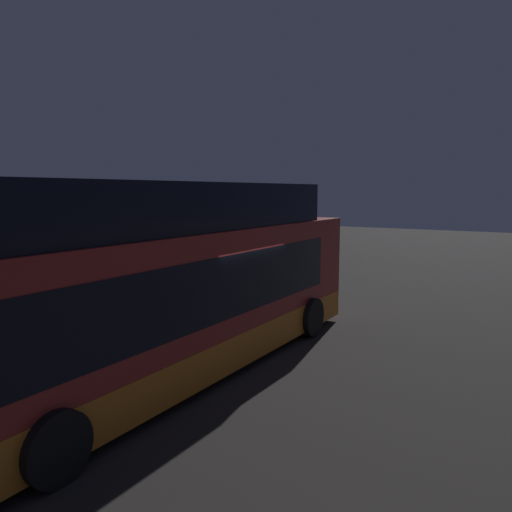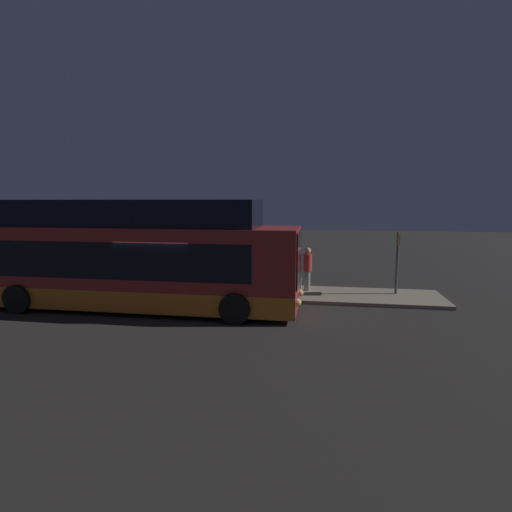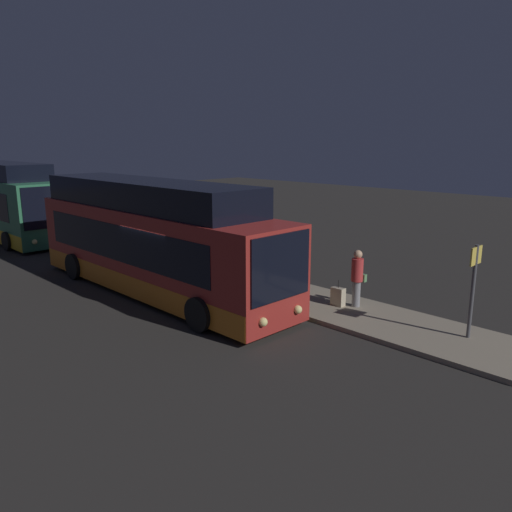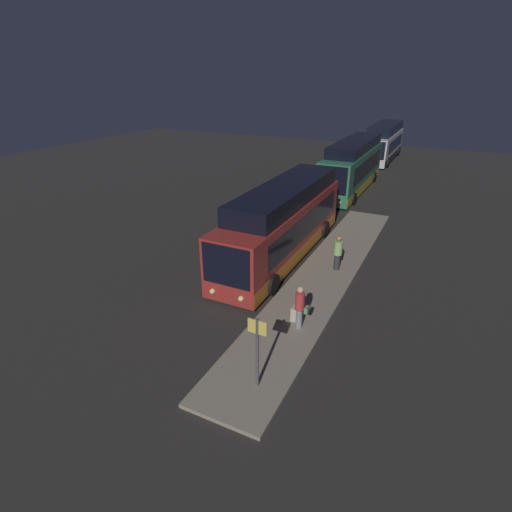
{
  "view_description": "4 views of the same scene",
  "coord_description": "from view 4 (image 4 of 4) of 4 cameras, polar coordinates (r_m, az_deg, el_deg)",
  "views": [
    {
      "loc": [
        -8.53,
        -6.32,
        3.67
      ],
      "look_at": [
        3.07,
        0.71,
        1.89
      ],
      "focal_mm": 35.0,
      "sensor_mm": 36.0,
      "label": 1
    },
    {
      "loc": [
        5.32,
        -12.84,
        3.78
      ],
      "look_at": [
        3.07,
        0.71,
        1.89
      ],
      "focal_mm": 28.0,
      "sensor_mm": 36.0,
      "label": 2
    },
    {
      "loc": [
        12.98,
        -9.15,
        5.12
      ],
      "look_at": [
        3.07,
        0.71,
        1.89
      ],
      "focal_mm": 35.0,
      "sensor_mm": 36.0,
      "label": 3
    },
    {
      "loc": [
        16.86,
        7.55,
        9.04
      ],
      "look_at": [
        3.07,
        0.71,
        1.89
      ],
      "focal_mm": 28.0,
      "sensor_mm": 36.0,
      "label": 4
    }
  ],
  "objects": [
    {
      "name": "sign_post",
      "position": [
        12.09,
        0.19,
        -12.65
      ],
      "size": [
        0.1,
        0.61,
        2.46
      ],
      "color": "#4C4C51",
      "rests_on": "platform"
    },
    {
      "name": "bus_second",
      "position": [
        34.34,
        13.59,
        12.11
      ],
      "size": [
        11.57,
        2.72,
        4.02
      ],
      "color": "#2D704C",
      "rests_on": "ground"
    },
    {
      "name": "ground",
      "position": [
        20.57,
        2.05,
        -1.16
      ],
      "size": [
        80.0,
        80.0,
        0.0
      ],
      "primitive_type": "plane",
      "color": "#2B2826"
    },
    {
      "name": "passenger_boarding",
      "position": [
        19.73,
        11.62,
        0.6
      ],
      "size": [
        0.53,
        0.53,
        1.76
      ],
      "rotation": [
        0.0,
        0.0,
        2.85
      ],
      "color": "#2D2D33",
      "rests_on": "platform"
    },
    {
      "name": "platform",
      "position": [
        19.65,
        9.86,
        -2.64
      ],
      "size": [
        20.0,
        2.67,
        0.14
      ],
      "color": "gray",
      "rests_on": "ground"
    },
    {
      "name": "bus_third",
      "position": [
        47.81,
        17.76,
        14.99
      ],
      "size": [
        10.88,
        2.79,
        3.86
      ],
      "color": "silver",
      "rests_on": "ground"
    },
    {
      "name": "passenger_waiting",
      "position": [
        15.05,
        6.32,
        -7.06
      ],
      "size": [
        0.36,
        0.53,
        1.77
      ],
      "rotation": [
        0.0,
        0.0,
        0.02
      ],
      "color": "gray",
      "rests_on": "platform"
    },
    {
      "name": "bus_lead",
      "position": [
        20.98,
        3.9,
        4.42
      ],
      "size": [
        11.76,
        2.77,
        3.83
      ],
      "color": "maroon",
      "rests_on": "ground"
    },
    {
      "name": "suitcase",
      "position": [
        15.87,
        5.61,
        -8.11
      ],
      "size": [
        0.42,
        0.24,
        0.81
      ],
      "color": "beige",
      "rests_on": "platform"
    }
  ]
}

